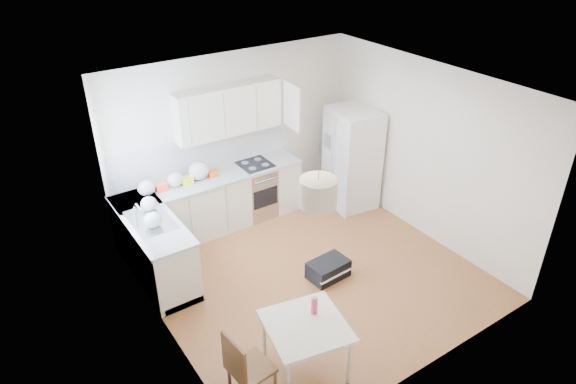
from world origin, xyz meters
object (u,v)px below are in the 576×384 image
at_px(refrigerator, 352,158).
at_px(gym_bag, 328,269).
at_px(dining_table, 306,329).
at_px(dining_chair, 252,366).

distance_m(refrigerator, gym_bag, 2.26).
xyz_separation_m(refrigerator, gym_bag, (-1.59, -1.44, -0.72)).
relative_size(dining_table, dining_chair, 1.04).
bearing_deg(dining_chair, refrigerator, 31.16).
relative_size(dining_chair, gym_bag, 1.71).
height_order(refrigerator, gym_bag, refrigerator).
xyz_separation_m(refrigerator, dining_chair, (-3.50, -2.60, -0.37)).
height_order(dining_table, dining_chair, dining_chair).
bearing_deg(gym_bag, dining_table, -140.25).
bearing_deg(dining_chair, dining_table, -4.36).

